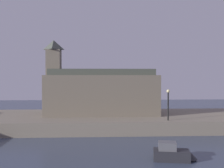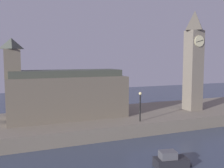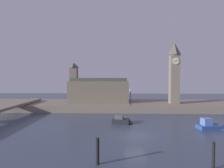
{
  "view_description": "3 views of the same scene",
  "coord_description": "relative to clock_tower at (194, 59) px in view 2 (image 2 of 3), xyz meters",
  "views": [
    {
      "loc": [
        -7.16,
        -13.52,
        6.26
      ],
      "look_at": [
        -5.75,
        15.13,
        5.55
      ],
      "focal_mm": 42.25,
      "sensor_mm": 36.0,
      "label": 1
    },
    {
      "loc": [
        -13.91,
        -10.99,
        8.79
      ],
      "look_at": [
        -2.0,
        17.75,
        5.72
      ],
      "focal_mm": 41.87,
      "sensor_mm": 36.0,
      "label": 2
    },
    {
      "loc": [
        -2.27,
        -22.5,
        7.49
      ],
      "look_at": [
        -3.49,
        17.41,
        5.99
      ],
      "focal_mm": 28.5,
      "sensor_mm": 36.0,
      "label": 3
    }
  ],
  "objects": [
    {
      "name": "far_embankment",
      "position": [
        -10.7,
        1.47,
        -7.9
      ],
      "size": [
        70.0,
        12.0,
        1.5
      ],
      "primitive_type": "cube",
      "color": "slate",
      "rests_on": "ground"
    },
    {
      "name": "clock_tower",
      "position": [
        0.0,
        0.0,
        0.0
      ],
      "size": [
        2.21,
        2.26,
        13.83
      ],
      "color": "slate",
      "rests_on": "far_embankment"
    },
    {
      "name": "parliament_hall",
      "position": [
        -17.88,
        2.36,
        -4.25
      ],
      "size": [
        14.31,
        6.05,
        9.59
      ],
      "color": "#6B6051",
      "rests_on": "far_embankment"
    },
    {
      "name": "streetlamp",
      "position": [
        -10.22,
        -3.3,
        -4.97
      ],
      "size": [
        0.36,
        0.36,
        3.44
      ],
      "color": "black",
      "rests_on": "far_embankment"
    },
    {
      "name": "boat_barge_dark",
      "position": [
        -12.18,
        -12.55,
        -8.13
      ],
      "size": [
        3.49,
        1.84,
        1.4
      ],
      "color": "#232328",
      "rests_on": "ground"
    }
  ]
}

